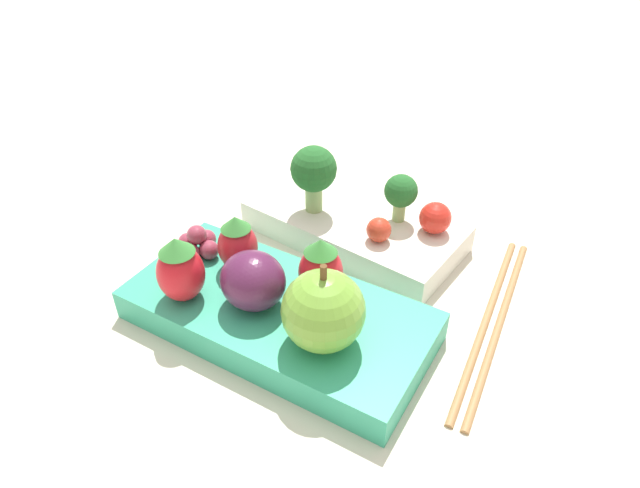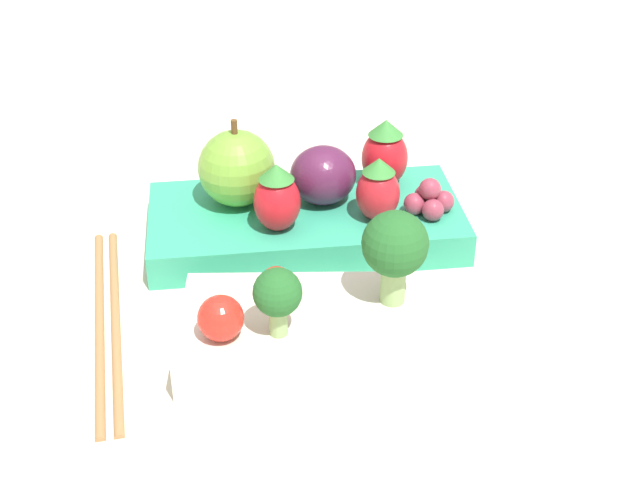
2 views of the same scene
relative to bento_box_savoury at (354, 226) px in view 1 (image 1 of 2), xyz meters
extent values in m
plane|color=beige|center=(-0.01, -0.06, -0.01)|extent=(4.00, 4.00, 0.00)
cube|color=silver|center=(0.00, 0.00, 0.00)|extent=(0.20, 0.12, 0.03)
cube|color=#33A87F|center=(0.00, -0.13, 0.00)|extent=(0.23, 0.11, 0.02)
cylinder|color=#93B770|center=(-0.04, -0.01, 0.02)|extent=(0.02, 0.02, 0.02)
sphere|color=#236028|center=(-0.04, -0.01, 0.05)|extent=(0.04, 0.04, 0.04)
cylinder|color=#93B770|center=(0.04, 0.01, 0.02)|extent=(0.01, 0.01, 0.02)
sphere|color=#236028|center=(0.04, 0.01, 0.04)|extent=(0.03, 0.03, 0.03)
sphere|color=red|center=(0.07, 0.01, 0.03)|extent=(0.03, 0.03, 0.03)
sphere|color=red|center=(0.03, -0.03, 0.02)|extent=(0.02, 0.02, 0.02)
sphere|color=#70A838|center=(0.05, -0.15, 0.04)|extent=(0.06, 0.06, 0.06)
cylinder|color=brown|center=(0.05, -0.15, 0.07)|extent=(0.00, 0.00, 0.01)
ellipsoid|color=red|center=(-0.05, -0.11, 0.03)|extent=(0.03, 0.03, 0.04)
cone|color=#388438|center=(-0.05, -0.11, 0.05)|extent=(0.02, 0.02, 0.01)
ellipsoid|color=red|center=(-0.06, -0.16, 0.03)|extent=(0.03, 0.03, 0.04)
cone|color=#388438|center=(-0.06, -0.16, 0.06)|extent=(0.03, 0.03, 0.01)
ellipsoid|color=red|center=(0.02, -0.11, 0.03)|extent=(0.03, 0.03, 0.04)
cone|color=#388438|center=(0.02, -0.11, 0.06)|extent=(0.02, 0.02, 0.01)
ellipsoid|color=#511E42|center=(-0.01, -0.14, 0.03)|extent=(0.05, 0.04, 0.04)
sphere|color=#93384C|center=(-0.08, -0.11, 0.02)|extent=(0.02, 0.02, 0.02)
sphere|color=#93384C|center=(-0.09, -0.10, 0.02)|extent=(0.02, 0.02, 0.02)
sphere|color=#93384C|center=(-0.10, -0.11, 0.02)|extent=(0.02, 0.02, 0.02)
sphere|color=#93384C|center=(-0.09, -0.12, 0.02)|extent=(0.02, 0.02, 0.02)
sphere|color=#93384C|center=(-0.09, -0.11, 0.03)|extent=(0.02, 0.02, 0.02)
cylinder|color=#A37547|center=(0.14, -0.05, -0.01)|extent=(0.02, 0.21, 0.01)
cylinder|color=#A37547|center=(0.13, -0.05, -0.01)|extent=(0.02, 0.21, 0.01)
camera|label=1|loc=(0.17, -0.38, 0.29)|focal=32.00mm
camera|label=2|loc=(0.08, 0.42, 0.34)|focal=50.00mm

